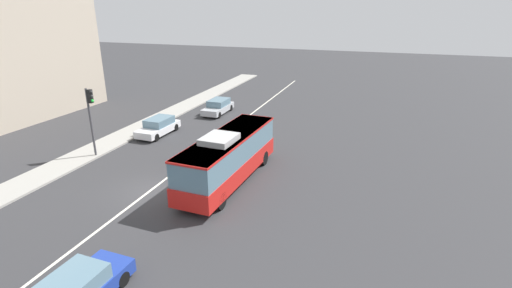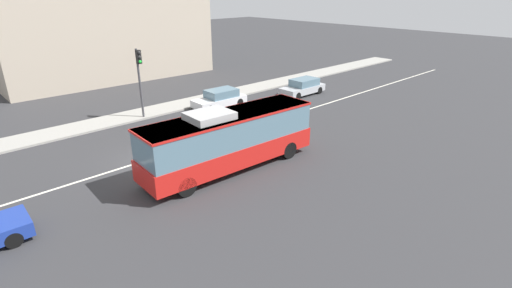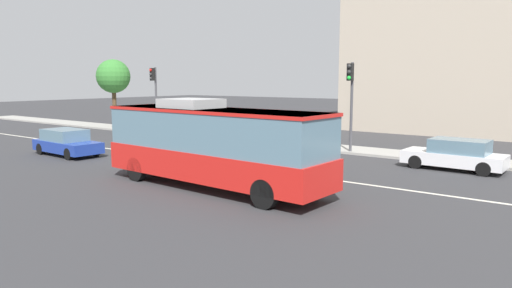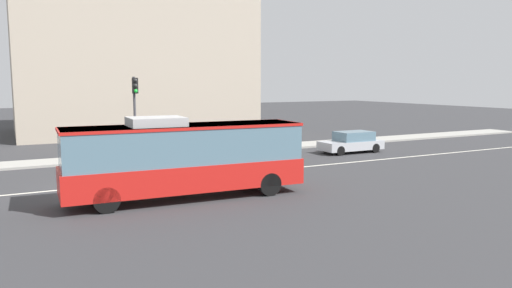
# 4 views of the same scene
# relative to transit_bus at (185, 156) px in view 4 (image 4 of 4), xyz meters

# --- Properties ---
(ground_plane) EXTENTS (160.00, 160.00, 0.00)m
(ground_plane) POSITION_rel_transit_bus_xyz_m (-2.84, 4.07, -1.81)
(ground_plane) COLOR #333335
(sidewalk_kerb) EXTENTS (80.00, 2.62, 0.14)m
(sidewalk_kerb) POSITION_rel_transit_bus_xyz_m (-2.84, 12.07, -1.74)
(sidewalk_kerb) COLOR #9E9B93
(sidewalk_kerb) RESTS_ON ground_plane
(lane_centre_line) EXTENTS (76.00, 0.16, 0.01)m
(lane_centre_line) POSITION_rel_transit_bus_xyz_m (-2.84, 4.07, -1.80)
(lane_centre_line) COLOR silver
(lane_centre_line) RESTS_ON ground_plane
(transit_bus) EXTENTS (10.11, 3.00, 3.46)m
(transit_bus) POSITION_rel_transit_bus_xyz_m (0.00, 0.00, 0.00)
(transit_bus) COLOR red
(transit_bus) RESTS_ON ground_plane
(sedan_silver) EXTENTS (4.52, 1.85, 1.46)m
(sedan_silver) POSITION_rel_transit_bus_xyz_m (14.78, 7.44, -1.09)
(sedan_silver) COLOR #B7BABF
(sedan_silver) RESTS_ON ground_plane
(sedan_white) EXTENTS (4.56, 1.95, 1.46)m
(sedan_white) POSITION_rel_transit_bus_xyz_m (6.76, 9.52, -1.09)
(sedan_white) COLOR white
(sedan_white) RESTS_ON ground_plane
(traffic_light_mid_block) EXTENTS (0.32, 0.62, 5.20)m
(traffic_light_mid_block) POSITION_rel_transit_bus_xyz_m (0.68, 10.98, 1.75)
(traffic_light_mid_block) COLOR #47474C
(traffic_light_mid_block) RESTS_ON ground_plane
(office_block_background) EXTENTS (21.57, 15.59, 20.40)m
(office_block_background) POSITION_rel_transit_bus_xyz_m (5.01, 29.95, 8.39)
(office_block_background) COLOR #B7A893
(office_block_background) RESTS_ON ground_plane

